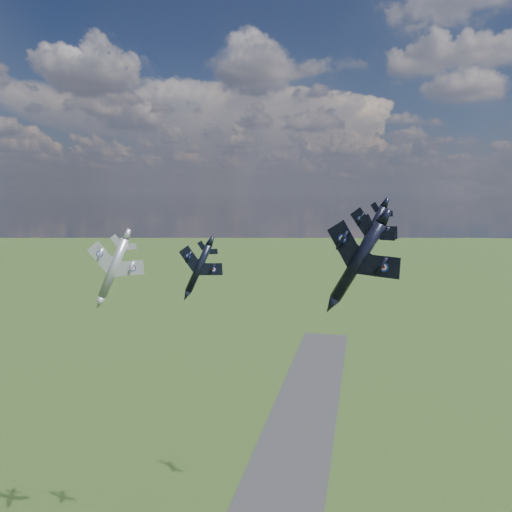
% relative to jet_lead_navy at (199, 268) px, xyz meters
% --- Properties ---
extents(jet_lead_navy, '(10.05, 13.51, 6.61)m').
position_rel_jet_lead_navy_xyz_m(jet_lead_navy, '(0.00, 0.00, 0.00)').
color(jet_lead_navy, black).
extents(jet_right_navy, '(16.25, 18.75, 8.47)m').
position_rel_jet_lead_navy_xyz_m(jet_right_navy, '(28.87, -23.43, 5.37)').
color(jet_right_navy, black).
extents(jet_high_navy, '(16.23, 18.98, 7.99)m').
position_rel_jet_lead_navy_xyz_m(jet_high_navy, '(30.82, 20.30, 5.64)').
color(jet_high_navy, black).
extents(jet_left_silver, '(15.28, 18.43, 7.70)m').
position_rel_jet_lead_navy_xyz_m(jet_left_silver, '(-15.06, -3.73, 0.09)').
color(jet_left_silver, '#ABADB6').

